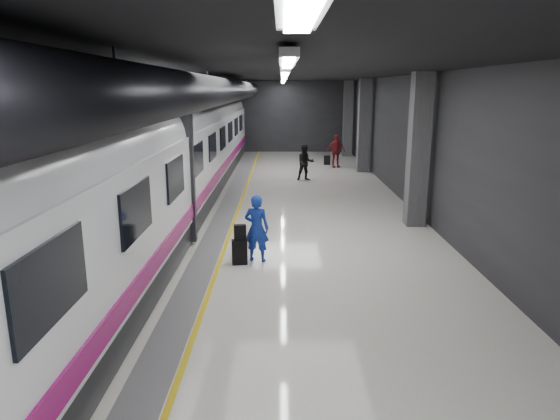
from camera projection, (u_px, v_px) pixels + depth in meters
ground at (262, 244)px, 13.25m from camera, size 40.00×40.00×0.00m
platform_hall at (251, 107)px, 13.34m from camera, size 10.02×40.02×4.51m
train at (135, 167)px, 12.77m from camera, size 3.05×38.00×4.05m
traveler_main at (257, 228)px, 11.82m from camera, size 0.66×0.50×1.62m
suitcase_main at (240, 252)px, 11.72m from camera, size 0.39×0.27×0.58m
shoulder_bag at (240, 232)px, 11.62m from camera, size 0.30×0.20×0.37m
traveler_far_a at (305, 163)px, 22.35m from camera, size 0.86×0.72×1.60m
traveler_far_b at (336, 151)px, 25.99m from camera, size 1.07×0.62×1.72m
suitcase_far at (327, 160)px, 27.06m from camera, size 0.34×0.23×0.49m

